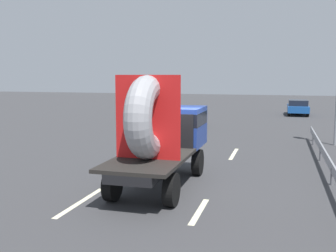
{
  "coord_description": "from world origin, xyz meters",
  "views": [
    {
      "loc": [
        3.33,
        -12.13,
        3.47
      ],
      "look_at": [
        -0.22,
        0.4,
        1.8
      ],
      "focal_mm": 42.4,
      "sensor_mm": 36.0,
      "label": 1
    }
  ],
  "objects": [
    {
      "name": "ground_plane",
      "position": [
        0.0,
        0.0,
        0.0
      ],
      "size": [
        120.0,
        120.0,
        0.0
      ],
      "primitive_type": "plane",
      "color": "#38383A"
    },
    {
      "name": "flatbed_truck",
      "position": [
        -0.22,
        -0.14,
        1.7
      ],
      "size": [
        2.02,
        5.5,
        3.48
      ],
      "color": "black",
      "rests_on": "ground_plane"
    },
    {
      "name": "distant_sedan",
      "position": [
        -3.52,
        13.47,
        0.72
      ],
      "size": [
        1.77,
        4.13,
        1.35
      ],
      "color": "black",
      "rests_on": "ground_plane"
    },
    {
      "name": "guardrail",
      "position": [
        5.0,
        2.99,
        0.53
      ],
      "size": [
        0.1,
        15.13,
        0.71
      ],
      "color": "gray",
      "rests_on": "ground_plane"
    },
    {
      "name": "lane_dash_left_near",
      "position": [
        -1.87,
        -2.63,
        0.0
      ],
      "size": [
        0.16,
        2.68,
        0.01
      ],
      "primitive_type": "cube",
      "rotation": [
        0.0,
        0.0,
        1.57
      ],
      "color": "beige",
      "rests_on": "ground_plane"
    },
    {
      "name": "lane_dash_left_far",
      "position": [
        -1.87,
        5.31,
        0.0
      ],
      "size": [
        0.16,
        2.09,
        0.01
      ],
      "primitive_type": "cube",
      "rotation": [
        0.0,
        0.0,
        1.57
      ],
      "color": "beige",
      "rests_on": "ground_plane"
    },
    {
      "name": "lane_dash_right_near",
      "position": [
        1.43,
        -2.46,
        0.0
      ],
      "size": [
        0.16,
        2.03,
        0.01
      ],
      "primitive_type": "cube",
      "rotation": [
        0.0,
        0.0,
        1.57
      ],
      "color": "beige",
      "rests_on": "ground_plane"
    },
    {
      "name": "lane_dash_right_far",
      "position": [
        1.43,
        5.31,
        0.0
      ],
      "size": [
        0.16,
        2.58,
        0.01
      ],
      "primitive_type": "cube",
      "rotation": [
        0.0,
        0.0,
        1.57
      ],
      "color": "beige",
      "rests_on": "ground_plane"
    },
    {
      "name": "oncoming_car",
      "position": [
        4.85,
        24.37,
        0.71
      ],
      "size": [
        1.75,
        4.08,
        1.33
      ],
      "color": "black",
      "rests_on": "ground_plane"
    }
  ]
}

